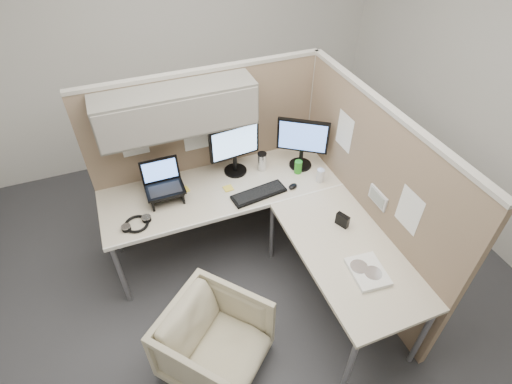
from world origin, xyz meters
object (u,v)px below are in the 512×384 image
object	(u,v)px
office_chair	(215,340)
keyboard	(259,194)
desk	(265,216)
monitor_left	(234,146)

from	to	relation	value
office_chair	keyboard	distance (m)	1.18
keyboard	desk	bearing A→B (deg)	-106.10
desk	office_chair	bearing A→B (deg)	-133.84
desk	keyboard	distance (m)	0.22
keyboard	monitor_left	bearing A→B (deg)	95.24
desk	office_chair	world-z (taller)	desk
desk	monitor_left	xyz separation A→B (m)	(-0.04, 0.57, 0.32)
desk	keyboard	world-z (taller)	keyboard
office_chair	monitor_left	xyz separation A→B (m)	(0.60, 1.24, 0.68)
desk	monitor_left	world-z (taller)	monitor_left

